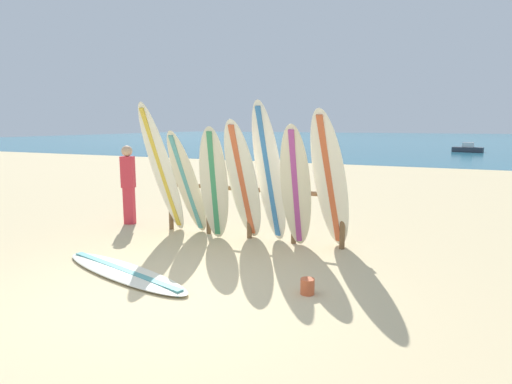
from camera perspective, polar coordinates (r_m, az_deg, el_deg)
ground_plane at (r=5.54m, az=-11.60°, el=-13.17°), size 120.00×120.00×0.00m
ocean_water at (r=62.26m, az=21.25°, el=6.46°), size 120.00×80.00×0.01m
surfboard_rack at (r=7.84m, az=-0.89°, el=-1.44°), size 3.51×0.09×1.05m
surfboard_leaning_far_left at (r=8.20m, az=-12.21°, el=2.87°), size 0.63×1.08×2.46m
surfboard_leaning_left at (r=8.00m, az=-9.00°, el=1.06°), size 0.57×0.99×1.97m
surfboard_leaning_center_left at (r=7.64m, az=-5.54°, el=1.01°), size 0.60×0.61×2.04m
surfboard_leaning_center at (r=7.48m, az=-1.72°, el=1.35°), size 0.58×0.94×2.16m
surfboard_leaning_center_right at (r=7.33m, az=1.74°, el=2.38°), size 0.64×0.86×2.46m
surfboard_leaning_right at (r=7.04m, az=5.24°, el=0.52°), size 0.56×0.85×2.08m
surfboard_leaning_far_right at (r=6.97m, az=9.72°, el=1.30°), size 0.69×1.16×2.31m
surfboard_lying_on_sand at (r=6.40m, az=-17.03°, el=-9.98°), size 2.70×1.27×0.08m
beachgoer_standing at (r=9.32m, az=-16.43°, el=1.37°), size 0.30×0.24×1.63m
small_boat_offshore at (r=35.62m, az=26.04°, el=5.14°), size 2.17×1.17×0.71m
sand_bucket at (r=5.48m, az=6.77°, el=-12.20°), size 0.17×0.17×0.19m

